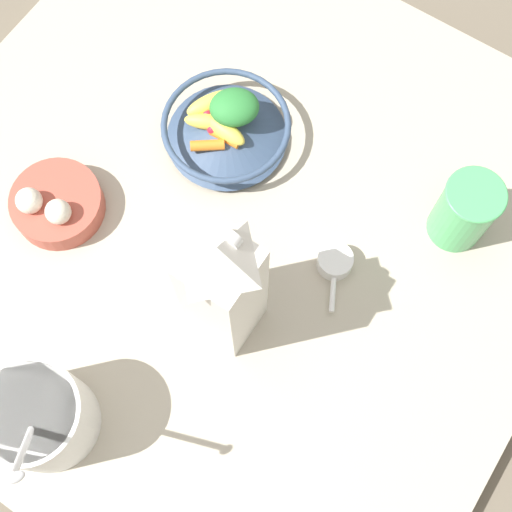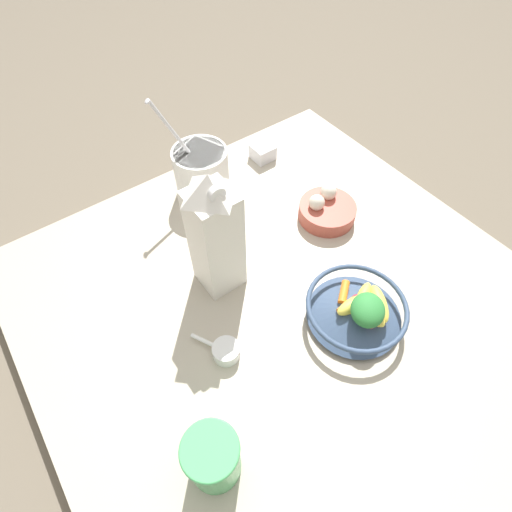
{
  "view_description": "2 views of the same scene",
  "coord_description": "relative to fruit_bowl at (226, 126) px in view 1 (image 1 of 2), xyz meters",
  "views": [
    {
      "loc": [
        -0.25,
        0.31,
        1.03
      ],
      "look_at": [
        -0.07,
        0.04,
        0.08
      ],
      "focal_mm": 50.0,
      "sensor_mm": 36.0,
      "label": 1
    },
    {
      "loc": [
        -0.3,
        -0.31,
        0.75
      ],
      "look_at": [
        -0.03,
        0.07,
        0.14
      ],
      "focal_mm": 28.0,
      "sensor_mm": 36.0,
      "label": 2
    }
  ],
  "objects": [
    {
      "name": "garlic_bowl",
      "position": [
        0.14,
        0.24,
        -0.01
      ],
      "size": [
        0.13,
        0.13,
        0.07
      ],
      "color": "#B24C3D",
      "rests_on": "countertop"
    },
    {
      "name": "ground_plane",
      "position": [
        -0.08,
        0.12,
        -0.08
      ],
      "size": [
        6.0,
        6.0,
        0.0
      ],
      "primitive_type": "plane",
      "color": "#665B4C"
    },
    {
      "name": "fruit_bowl",
      "position": [
        0.0,
        0.0,
        0.0
      ],
      "size": [
        0.2,
        0.2,
        0.08
      ],
      "color": "#384C6B",
      "rests_on": "countertop"
    },
    {
      "name": "measuring_scoop",
      "position": [
        -0.25,
        0.09,
        -0.02
      ],
      "size": [
        0.06,
        0.09,
        0.03
      ],
      "color": "white",
      "rests_on": "countertop"
    },
    {
      "name": "countertop",
      "position": [
        -0.08,
        0.12,
        -0.06
      ],
      "size": [
        0.98,
        0.98,
        0.04
      ],
      "color": "#B2A893",
      "rests_on": "ground_plane"
    },
    {
      "name": "drinking_cup",
      "position": [
        -0.37,
        -0.06,
        0.03
      ],
      "size": [
        0.08,
        0.08,
        0.12
      ],
      "color": "#4CB266",
      "rests_on": "countertop"
    },
    {
      "name": "milk_carton",
      "position": [
        -0.16,
        0.24,
        0.11
      ],
      "size": [
        0.08,
        0.08,
        0.29
      ],
      "color": "silver",
      "rests_on": "countertop"
    },
    {
      "name": "yogurt_tub",
      "position": [
        -0.05,
        0.49,
        0.03
      ],
      "size": [
        0.15,
        0.13,
        0.26
      ],
      "color": "white",
      "rests_on": "countertop"
    }
  ]
}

